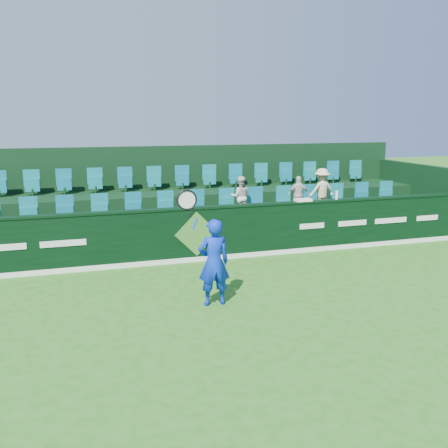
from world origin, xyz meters
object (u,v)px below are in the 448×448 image
object	(u,v)px
spectator_left	(240,197)
spectator_right	(321,190)
spectator_middle	(299,195)
towel	(303,200)
drinks_bottle	(337,195)
tennis_player	(213,261)

from	to	relation	value
spectator_left	spectator_right	bearing A→B (deg)	-166.27
spectator_right	spectator_left	bearing A→B (deg)	-4.78
spectator_middle	spectator_left	bearing A→B (deg)	13.83
towel	drinks_bottle	xyz separation A→B (m)	(0.98, 0.00, 0.08)
spectator_right	towel	size ratio (longest dim) A/B	3.00
spectator_right	drinks_bottle	bearing A→B (deg)	77.45
spectator_middle	drinks_bottle	size ratio (longest dim) A/B	4.63
tennis_player	spectator_middle	size ratio (longest dim) A/B	2.16
spectator_left	spectator_middle	world-z (taller)	spectator_left
tennis_player	spectator_middle	distance (m)	5.53
spectator_left	spectator_right	size ratio (longest dim) A/B	0.89
tennis_player	spectator_right	distance (m)	6.04
spectator_left	spectator_middle	bearing A→B (deg)	-166.27
tennis_player	spectator_right	xyz separation A→B (m)	(4.40, 4.09, 0.58)
tennis_player	spectator_right	size ratio (longest dim) A/B	1.82
tennis_player	spectator_left	size ratio (longest dim) A/B	2.05
tennis_player	towel	size ratio (longest dim) A/B	5.48
spectator_middle	spectator_right	world-z (taller)	spectator_right
spectator_right	drinks_bottle	distance (m)	1.13
tennis_player	spectator_left	world-z (taller)	tennis_player
spectator_right	tennis_player	bearing A→B (deg)	38.11
tennis_player	drinks_bottle	xyz separation A→B (m)	(4.25, 2.97, 0.62)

